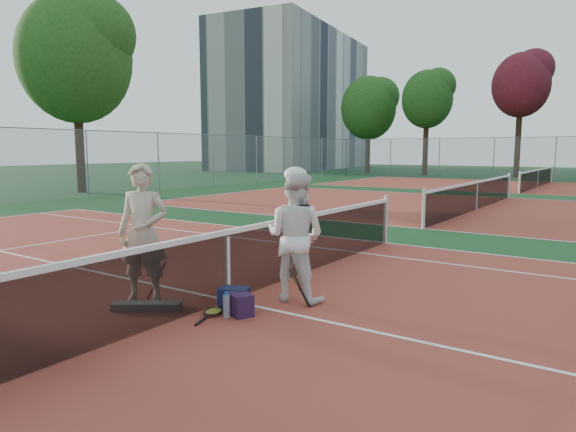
% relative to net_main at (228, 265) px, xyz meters
% --- Properties ---
extents(ground, '(130.00, 130.00, 0.00)m').
position_rel_net_main_xyz_m(ground, '(0.00, 0.00, -0.51)').
color(ground, '#0E3316').
rests_on(ground, ground).
extents(court_main, '(23.77, 10.97, 0.01)m').
position_rel_net_main_xyz_m(court_main, '(0.00, 0.00, -0.51)').
color(court_main, maroon).
rests_on(court_main, ground).
extents(court_far_a, '(23.77, 10.97, 0.01)m').
position_rel_net_main_xyz_m(court_far_a, '(0.00, 13.50, -0.51)').
color(court_far_a, maroon).
rests_on(court_far_a, ground).
extents(court_far_b, '(23.77, 10.97, 0.01)m').
position_rel_net_main_xyz_m(court_far_b, '(0.00, 27.00, -0.51)').
color(court_far_b, maroon).
rests_on(court_far_b, ground).
extents(net_main, '(0.10, 10.98, 1.02)m').
position_rel_net_main_xyz_m(net_main, '(0.00, 0.00, 0.00)').
color(net_main, black).
rests_on(net_main, ground).
extents(net_far_a, '(0.10, 10.98, 1.02)m').
position_rel_net_main_xyz_m(net_far_a, '(0.00, 13.50, 0.00)').
color(net_far_a, black).
rests_on(net_far_a, ground).
extents(net_far_b, '(0.10, 10.98, 1.02)m').
position_rel_net_main_xyz_m(net_far_b, '(0.00, 27.00, 0.00)').
color(net_far_b, black).
rests_on(net_far_b, ground).
extents(fence_back, '(32.00, 0.06, 3.00)m').
position_rel_net_main_xyz_m(fence_back, '(0.00, 34.00, 0.99)').
color(fence_back, slate).
rests_on(fence_back, ground).
extents(fence_left, '(0.06, 54.50, 3.00)m').
position_rel_net_main_xyz_m(fence_left, '(-16.00, 6.75, 0.99)').
color(fence_left, slate).
rests_on(fence_left, ground).
extents(apartment_block, '(12.96, 23.18, 15.00)m').
position_rel_net_main_xyz_m(apartment_block, '(-28.00, 44.00, 6.99)').
color(apartment_block, beige).
rests_on(apartment_block, ground).
extents(player_a, '(0.84, 0.74, 1.94)m').
position_rel_net_main_xyz_m(player_a, '(-0.96, -0.67, 0.46)').
color(player_a, tan).
rests_on(player_a, ground).
extents(player_b, '(0.96, 0.79, 1.83)m').
position_rel_net_main_xyz_m(player_b, '(0.76, 0.57, 0.40)').
color(player_b, white).
rests_on(player_b, ground).
extents(racket_red, '(0.40, 0.40, 0.55)m').
position_rel_net_main_xyz_m(racket_red, '(-0.84, -0.46, -0.24)').
color(racket_red, maroon).
rests_on(racket_red, ground).
extents(racket_black_held, '(0.40, 0.40, 0.55)m').
position_rel_net_main_xyz_m(racket_black_held, '(0.99, 0.22, -0.23)').
color(racket_black_held, black).
rests_on(racket_black_held, ground).
extents(racket_spare, '(0.41, 0.65, 0.07)m').
position_rel_net_main_xyz_m(racket_spare, '(0.26, -0.59, -0.47)').
color(racket_spare, black).
rests_on(racket_spare, ground).
extents(sports_bag_navy, '(0.44, 0.37, 0.30)m').
position_rel_net_main_xyz_m(sports_bag_navy, '(0.33, -0.27, -0.36)').
color(sports_bag_navy, black).
rests_on(sports_bag_navy, ground).
extents(sports_bag_purple, '(0.43, 0.37, 0.29)m').
position_rel_net_main_xyz_m(sports_bag_purple, '(0.55, -0.40, -0.37)').
color(sports_bag_purple, '#24112D').
rests_on(sports_bag_purple, ground).
extents(net_cover_canvas, '(0.87, 0.70, 0.10)m').
position_rel_net_main_xyz_m(net_cover_canvas, '(-0.64, -0.92, -0.46)').
color(net_cover_canvas, '#625E59').
rests_on(net_cover_canvas, ground).
extents(water_bottle, '(0.09, 0.09, 0.30)m').
position_rel_net_main_xyz_m(water_bottle, '(0.48, -0.58, -0.36)').
color(water_bottle, silver).
rests_on(water_bottle, ground).
extents(tree_back_0, '(5.00, 5.00, 8.76)m').
position_rel_net_main_xyz_m(tree_back_0, '(-15.92, 37.99, 5.35)').
color(tree_back_0, '#382314').
rests_on(tree_back_0, ground).
extents(tree_back_1, '(4.18, 4.18, 8.69)m').
position_rel_net_main_xyz_m(tree_back_1, '(-10.16, 37.00, 5.73)').
color(tree_back_1, '#382314').
rests_on(tree_back_1, ground).
extents(tree_back_maroon, '(4.25, 4.25, 9.46)m').
position_rel_net_main_xyz_m(tree_back_maroon, '(-3.10, 37.67, 6.46)').
color(tree_back_maroon, '#382314').
rests_on(tree_back_maroon, ground).
extents(tree_left_1, '(5.43, 5.43, 9.66)m').
position_rel_net_main_xyz_m(tree_left_1, '(-18.40, 10.11, 6.00)').
color(tree_left_1, '#382314').
rests_on(tree_left_1, ground).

